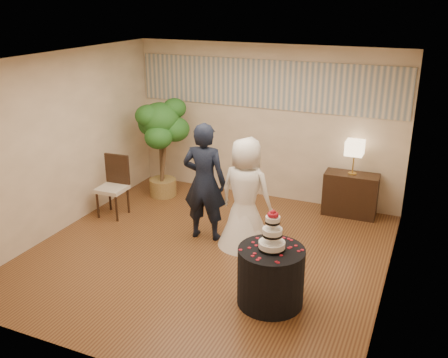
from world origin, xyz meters
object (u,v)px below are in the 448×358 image
at_px(ficus_tree, 161,148).
at_px(table_lamp, 354,157).
at_px(groom, 204,182).
at_px(wedding_cake, 272,230).
at_px(console, 350,194).
at_px(bride, 246,193).
at_px(side_chair, 112,187).
at_px(cake_table, 271,276).

bearing_deg(ficus_tree, table_lamp, 8.53).
bearing_deg(table_lamp, groom, -137.44).
relative_size(wedding_cake, console, 0.57).
bearing_deg(table_lamp, ficus_tree, -171.47).
bearing_deg(bride, wedding_cake, 127.94).
relative_size(console, table_lamp, 1.55).
xyz_separation_m(table_lamp, ficus_tree, (-3.40, -0.51, -0.10)).
xyz_separation_m(ficus_tree, side_chair, (-0.32, -1.14, -0.42)).
bearing_deg(ficus_tree, cake_table, -40.34).
distance_m(groom, table_lamp, 2.60).
distance_m(console, table_lamp, 0.66).
distance_m(cake_table, side_chair, 3.59).
height_order(wedding_cake, side_chair, wedding_cake).
distance_m(wedding_cake, side_chair, 3.62).
height_order(table_lamp, side_chair, table_lamp).
xyz_separation_m(console, ficus_tree, (-3.40, -0.51, 0.56)).
bearing_deg(bride, side_chair, 3.28).
relative_size(bride, ficus_tree, 0.90).
relative_size(console, side_chair, 0.86).
bearing_deg(bride, console, -120.62).
distance_m(cake_table, table_lamp, 3.14).
bearing_deg(wedding_cake, ficus_tree, 139.66).
xyz_separation_m(bride, wedding_cake, (0.84, -1.31, 0.15)).
height_order(wedding_cake, console, wedding_cake).
bearing_deg(table_lamp, console, 0.00).
xyz_separation_m(bride, console, (1.25, 1.74, -0.47)).
distance_m(groom, ficus_tree, 1.94).
distance_m(groom, side_chair, 1.85).
distance_m(table_lamp, side_chair, 4.10).
distance_m(cake_table, wedding_cake, 0.63).
bearing_deg(wedding_cake, table_lamp, 82.33).
relative_size(groom, cake_table, 2.27).
xyz_separation_m(cake_table, ficus_tree, (-2.99, 2.54, 0.57)).
relative_size(bride, cake_table, 2.07).
bearing_deg(console, cake_table, -99.22).
bearing_deg(side_chair, cake_table, -25.43).
bearing_deg(table_lamp, wedding_cake, -97.67).
distance_m(bride, side_chair, 2.48).
xyz_separation_m(cake_table, side_chair, (-3.30, 1.39, 0.15)).
height_order(groom, ficus_tree, ficus_tree).
xyz_separation_m(groom, wedding_cake, (1.50, -1.29, 0.07)).
xyz_separation_m(table_lamp, side_chair, (-3.71, -1.65, -0.52)).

